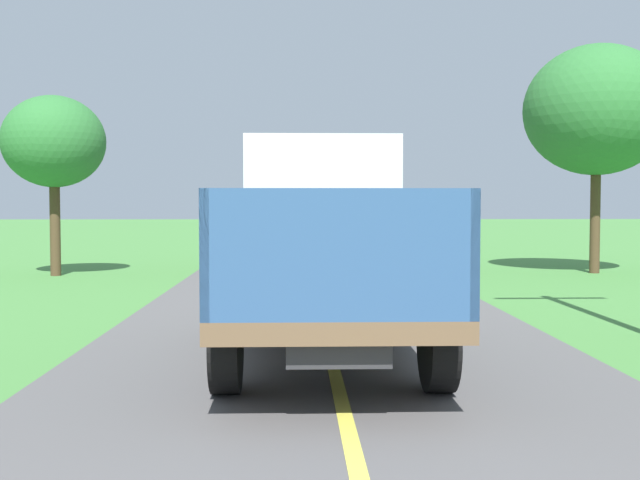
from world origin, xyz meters
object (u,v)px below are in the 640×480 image
at_px(roadside_tree_near_left, 54,142).
at_px(roadside_tree_mid_right, 597,110).
at_px(banana_truck_near, 324,240).
at_px(banana_truck_far, 316,220).

relative_size(roadside_tree_near_left, roadside_tree_mid_right, 0.76).
relative_size(banana_truck_near, banana_truck_far, 1.00).
distance_m(banana_truck_near, banana_truck_far, 13.43).
distance_m(roadside_tree_near_left, roadside_tree_mid_right, 15.03).
bearing_deg(banana_truck_near, roadside_tree_near_left, 121.69).
bearing_deg(banana_truck_near, roadside_tree_mid_right, 54.92).
distance_m(banana_truck_near, roadside_tree_mid_right, 14.41).
distance_m(banana_truck_far, roadside_tree_near_left, 7.81).
bearing_deg(roadside_tree_mid_right, roadside_tree_near_left, -178.71).
bearing_deg(roadside_tree_near_left, banana_truck_near, -58.31).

